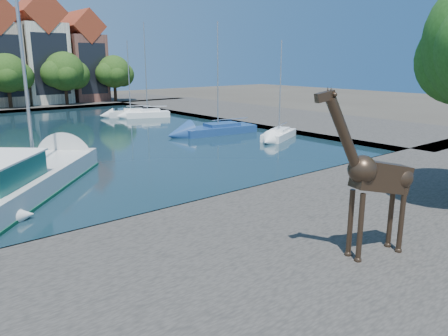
{
  "coord_description": "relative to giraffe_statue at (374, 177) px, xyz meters",
  "views": [
    {
      "loc": [
        -13.93,
        -16.46,
        7.12
      ],
      "look_at": [
        -2.08,
        -2.0,
        2.47
      ],
      "focal_mm": 35.0,
      "sensor_mm": 36.0,
      "label": 1
    }
  ],
  "objects": [
    {
      "name": "sailboat_right_c",
      "position": [
        14.51,
        40.8,
        -2.65
      ],
      "size": [
        5.68,
        3.61,
        11.43
      ],
      "color": "white",
      "rests_on": "water_basin"
    },
    {
      "name": "sailboat_right_d",
      "position": [
        13.13,
        42.63,
        -2.67
      ],
      "size": [
        5.62,
        3.77,
        9.31
      ],
      "color": "silver",
      "rests_on": "water_basin"
    },
    {
      "name": "ground",
      "position": [
        1.13,
        8.77,
        -3.32
      ],
      "size": [
        160.0,
        160.0,
        0.0
      ],
      "primitive_type": "plane",
      "color": "#38332B",
      "rests_on": "ground"
    },
    {
      "name": "right_quay",
      "position": [
        26.13,
        32.77,
        -3.07
      ],
      "size": [
        14.0,
        52.0,
        0.5
      ],
      "primitive_type": "cube",
      "color": "#44403B",
      "rests_on": "ground"
    },
    {
      "name": "water_basin",
      "position": [
        1.13,
        32.77,
        -3.28
      ],
      "size": [
        38.0,
        50.0,
        0.08
      ],
      "primitive_type": "cube",
      "color": "black",
      "rests_on": "ground"
    },
    {
      "name": "far_tree_far_east",
      "position": [
        19.23,
        59.27,
        1.75
      ],
      "size": [
        6.76,
        5.2,
        7.36
      ],
      "color": "#332114",
      "rests_on": "far_quay"
    },
    {
      "name": "townhouse_east_end",
      "position": [
        16.13,
        64.76,
        3.78
      ],
      "size": [
        5.44,
        9.18,
        14.43
      ],
      "color": "brown",
      "rests_on": "far_quay"
    },
    {
      "name": "giraffe_statue",
      "position": [
        0.0,
        0.0,
        0.0
      ],
      "size": [
        3.98,
        1.44,
        5.75
      ],
      "color": "#35261A",
      "rests_on": "near_quay"
    },
    {
      "name": "townhouse_east_mid",
      "position": [
        9.63,
        64.76,
        4.78
      ],
      "size": [
        6.43,
        9.18,
        16.65
      ],
      "color": "beige",
      "rests_on": "far_quay"
    },
    {
      "name": "far_tree_east",
      "position": [
        11.24,
        59.27,
        1.91
      ],
      "size": [
        7.54,
        5.8,
        7.84
      ],
      "color": "#332114",
      "rests_on": "far_quay"
    },
    {
      "name": "sailboat_right_a",
      "position": [
        16.13,
        19.67,
        -2.74
      ],
      "size": [
        5.27,
        3.69,
        8.72
      ],
      "color": "white",
      "rests_on": "water_basin"
    },
    {
      "name": "sailboat_right_b",
      "position": [
        13.64,
        25.5,
        -2.71
      ],
      "size": [
        7.8,
        3.58,
        10.52
      ],
      "color": "navy",
      "rests_on": "water_basin"
    },
    {
      "name": "motorsailer",
      "position": [
        -7.17,
        16.44,
        -2.29
      ],
      "size": [
        11.69,
        12.47,
        12.5
      ],
      "color": "silver",
      "rests_on": "water_basin"
    },
    {
      "name": "far_tree_mid_east",
      "position": [
        3.23,
        59.27,
        1.81
      ],
      "size": [
        7.02,
        5.4,
        7.52
      ],
      "color": "#332114",
      "rests_on": "far_quay"
    },
    {
      "name": "near_quay",
      "position": [
        1.13,
        1.77,
        -3.07
      ],
      "size": [
        50.0,
        14.0,
        0.5
      ],
      "primitive_type": "cube",
      "color": "#44403B",
      "rests_on": "ground"
    }
  ]
}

